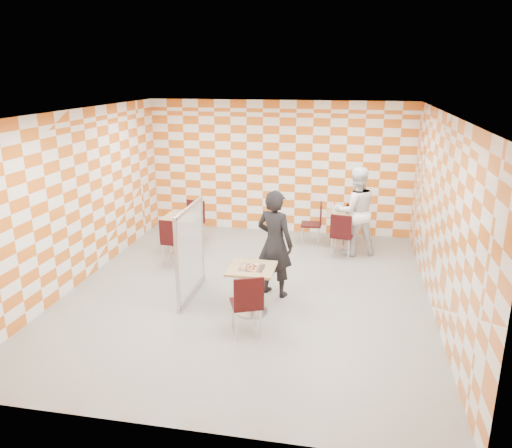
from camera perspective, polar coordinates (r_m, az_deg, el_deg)
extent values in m
plane|color=gray|center=(8.60, -0.91, -7.69)|extent=(7.00, 7.00, 0.00)
plane|color=white|center=(7.84, -1.02, 12.65)|extent=(7.00, 7.00, 0.00)
plane|color=white|center=(11.46, 2.63, 6.47)|extent=(6.00, 0.00, 6.00)
plane|color=white|center=(9.17, -19.66, 2.80)|extent=(0.00, 7.00, 7.00)
plane|color=white|center=(8.05, 20.43, 0.83)|extent=(0.00, 7.00, 7.00)
cube|color=tan|center=(7.61, -0.50, -5.13)|extent=(0.70, 0.70, 0.04)
cylinder|color=#A5A5AA|center=(7.75, -0.49, -7.59)|extent=(0.08, 0.08, 0.70)
cylinder|color=#A5A5AA|center=(7.90, -0.49, -9.93)|extent=(0.50, 0.50, 0.03)
cube|color=tan|center=(10.65, 10.00, 1.15)|extent=(0.70, 0.70, 0.04)
cylinder|color=#A5A5AA|center=(10.75, 9.90, -0.70)|extent=(0.08, 0.08, 0.70)
cylinder|color=#A5A5AA|center=(10.87, 9.80, -2.48)|extent=(0.50, 0.50, 0.03)
cube|color=tan|center=(10.34, -8.58, 0.74)|extent=(0.70, 0.70, 0.04)
cylinder|color=#A5A5AA|center=(10.45, -8.50, -1.16)|extent=(0.08, 0.08, 0.70)
cylinder|color=#A5A5AA|center=(10.56, -8.41, -2.99)|extent=(0.50, 0.50, 0.03)
cube|color=black|center=(7.15, -1.12, -9.11)|extent=(0.55, 0.55, 0.04)
cube|color=black|center=(6.86, -0.83, -7.95)|extent=(0.40, 0.20, 0.45)
cylinder|color=silver|center=(7.43, -0.05, -10.05)|extent=(0.03, 0.03, 0.43)
cylinder|color=silver|center=(7.38, -2.68, -10.28)|extent=(0.03, 0.03, 0.43)
cylinder|color=silver|center=(7.14, 0.51, -11.27)|extent=(0.03, 0.03, 0.43)
cylinder|color=silver|center=(7.08, -2.23, -11.52)|extent=(0.03, 0.03, 0.43)
cube|color=black|center=(10.15, 9.86, -1.29)|extent=(0.49, 0.49, 0.04)
cube|color=black|center=(9.89, 9.68, -0.26)|extent=(0.42, 0.12, 0.45)
cylinder|color=silver|center=(10.35, 10.91, -2.36)|extent=(0.03, 0.03, 0.43)
cylinder|color=silver|center=(10.42, 9.08, -2.14)|extent=(0.03, 0.03, 0.43)
cylinder|color=silver|center=(10.04, 10.53, -2.96)|extent=(0.03, 0.03, 0.43)
cylinder|color=silver|center=(10.10, 8.64, -2.73)|extent=(0.03, 0.03, 0.43)
cube|color=black|center=(10.78, 6.31, -0.04)|extent=(0.44, 0.44, 0.04)
cube|color=black|center=(10.71, 7.43, 1.19)|extent=(0.06, 0.42, 0.45)
cylinder|color=silver|center=(11.02, 5.42, -0.92)|extent=(0.03, 0.03, 0.43)
cylinder|color=silver|center=(10.70, 5.34, -1.48)|extent=(0.03, 0.03, 0.43)
cylinder|color=silver|center=(11.01, 7.18, -0.99)|extent=(0.03, 0.03, 0.43)
cylinder|color=silver|center=(10.69, 7.16, -1.55)|extent=(0.03, 0.03, 0.43)
cube|color=black|center=(9.78, -9.27, -1.97)|extent=(0.44, 0.44, 0.04)
cube|color=black|center=(9.53, -9.81, -0.93)|extent=(0.42, 0.07, 0.45)
cylinder|color=silver|center=(9.94, -7.92, -3.03)|extent=(0.03, 0.03, 0.43)
cylinder|color=silver|center=(10.07, -9.71, -2.85)|extent=(0.03, 0.03, 0.43)
cylinder|color=silver|center=(9.65, -8.67, -3.69)|extent=(0.03, 0.03, 0.43)
cylinder|color=silver|center=(9.78, -10.51, -3.50)|extent=(0.03, 0.03, 0.43)
cube|color=black|center=(10.85, -7.29, 0.02)|extent=(0.47, 0.47, 0.04)
cube|color=black|center=(10.95, -6.89, 1.57)|extent=(0.42, 0.09, 0.45)
cylinder|color=silver|center=(10.85, -8.43, -1.33)|extent=(0.03, 0.03, 0.43)
cylinder|color=silver|center=(10.70, -6.80, -1.51)|extent=(0.03, 0.03, 0.43)
cylinder|color=silver|center=(11.14, -7.67, -0.81)|extent=(0.03, 0.03, 0.43)
cylinder|color=silver|center=(11.00, -6.06, -0.98)|extent=(0.03, 0.03, 0.43)
cube|color=white|center=(8.21, -7.52, -3.04)|extent=(0.02, 1.30, 1.40)
cube|color=#B2B2B7|center=(8.00, -7.72, 1.81)|extent=(0.05, 1.30, 0.05)
cube|color=#B2B2B7|center=(8.49, -7.33, -7.61)|extent=(0.05, 1.30, 0.05)
cube|color=#B2B2B7|center=(7.64, -9.03, -4.68)|extent=(0.05, 0.05, 1.50)
cylinder|color=#B2B2B7|center=(7.96, -8.77, -9.87)|extent=(0.08, 0.08, 0.05)
cube|color=#B2B2B7|center=(8.80, -6.21, -1.62)|extent=(0.05, 0.05, 1.50)
cylinder|color=#B2B2B7|center=(9.07, -6.05, -6.26)|extent=(0.08, 0.08, 0.05)
imported|color=black|center=(8.19, 2.16, -2.24)|extent=(0.77, 0.65, 1.80)
imported|color=white|center=(10.24, 11.31, 1.43)|extent=(1.04, 0.91, 1.80)
cube|color=silver|center=(7.58, -0.53, -5.02)|extent=(0.38, 0.34, 0.01)
cone|color=tan|center=(7.57, -0.53, -4.94)|extent=(0.40, 0.40, 0.02)
cone|color=#F2D88C|center=(7.59, -0.50, -4.78)|extent=(0.33, 0.33, 0.01)
cylinder|color=maroon|center=(7.49, -1.13, -5.01)|extent=(0.04, 0.04, 0.01)
cylinder|color=maroon|center=(7.47, -0.29, -5.05)|extent=(0.04, 0.04, 0.01)
cylinder|color=maroon|center=(7.55, -0.56, -4.82)|extent=(0.04, 0.04, 0.01)
cylinder|color=maroon|center=(7.60, -0.86, -4.66)|extent=(0.04, 0.04, 0.01)
cylinder|color=maroon|center=(7.56, -0.07, -4.77)|extent=(0.04, 0.04, 0.01)
torus|color=black|center=(7.53, -0.20, -4.87)|extent=(0.03, 0.03, 0.01)
torus|color=black|center=(7.51, -0.77, -4.91)|extent=(0.03, 0.03, 0.01)
torus|color=black|center=(7.60, -0.32, -4.66)|extent=(0.03, 0.03, 0.01)
torus|color=black|center=(7.56, -1.08, -4.77)|extent=(0.03, 0.03, 0.01)
cylinder|color=white|center=(10.69, 8.94, 1.82)|extent=(0.06, 0.06, 0.16)
cylinder|color=red|center=(10.67, 8.96, 2.34)|extent=(0.04, 0.04, 0.04)
cylinder|color=black|center=(10.62, 10.44, 1.74)|extent=(0.07, 0.07, 0.20)
cylinder|color=red|center=(10.59, 10.47, 2.35)|extent=(0.03, 0.03, 0.03)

